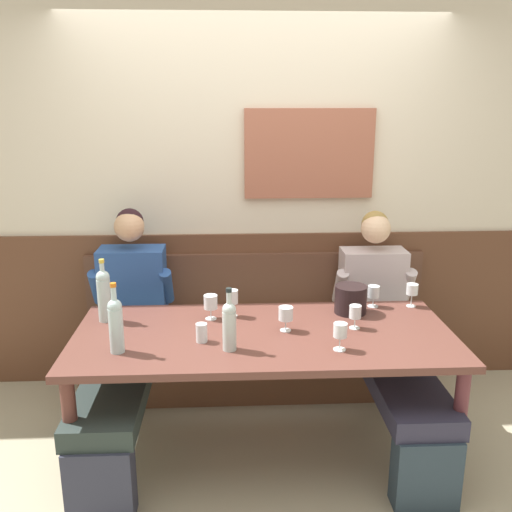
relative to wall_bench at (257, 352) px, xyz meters
name	(u,v)px	position (x,y,z in m)	size (l,w,h in m)	color
ground_plane	(264,463)	(0.00, -0.83, -0.29)	(6.80, 6.80, 0.02)	tan
room_wall_back	(255,185)	(0.00, 0.26, 1.12)	(6.80, 0.12, 2.80)	beige
wood_wainscot_panel	(255,307)	(0.00, 0.21, 0.25)	(6.80, 0.03, 1.07)	brown
wall_bench	(257,352)	(0.00, 0.00, 0.00)	(2.34, 0.42, 0.94)	brown
dining_table	(264,346)	(0.00, -0.75, 0.39)	(2.04, 0.91, 0.75)	brown
person_right_seat	(125,332)	(-0.81, -0.39, 0.34)	(0.53, 1.38, 1.30)	#2D2F41
person_center_left_seat	(387,331)	(0.78, -0.41, 0.32)	(0.53, 1.37, 1.27)	#263541
ice_bucket	(351,299)	(0.53, -0.48, 0.55)	(0.19, 0.19, 0.16)	black
wine_bottle_green_tall	(104,294)	(-0.89, -0.54, 0.63)	(0.08, 0.08, 0.36)	#ADC5C5
wine_bottle_clear_water	(229,324)	(-0.18, -0.96, 0.61)	(0.07, 0.07, 0.33)	#B3C2C0
wine_bottle_amber_mid	(116,323)	(-0.74, -0.96, 0.62)	(0.07, 0.07, 0.36)	#ABC5C8
wine_glass_left_end	(355,313)	(0.50, -0.72, 0.56)	(0.07, 0.07, 0.13)	silver
wine_glass_center_front	(211,303)	(-0.29, -0.54, 0.57)	(0.08, 0.08, 0.14)	silver
wine_glass_by_bottle	(340,332)	(0.37, -0.99, 0.57)	(0.07, 0.07, 0.14)	silver
wine_glass_center_rear	(412,291)	(0.92, -0.40, 0.57)	(0.07, 0.07, 0.14)	silver
wine_glass_near_bucket	(374,292)	(0.69, -0.39, 0.56)	(0.07, 0.07, 0.13)	silver
wine_glass_mid_left	(286,314)	(0.12, -0.73, 0.57)	(0.08, 0.08, 0.14)	silver
wine_glass_mid_right	(232,298)	(-0.17, -0.51, 0.58)	(0.07, 0.07, 0.16)	silver
water_tumbler_left	(202,333)	(-0.33, -0.85, 0.52)	(0.06, 0.06, 0.10)	silver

